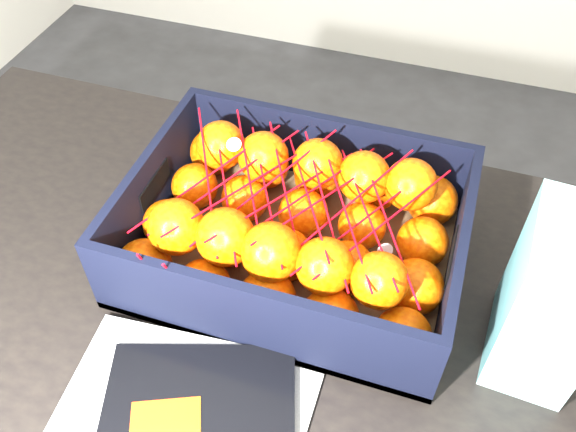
% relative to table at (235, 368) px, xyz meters
% --- Properties ---
extents(table, '(1.20, 0.80, 0.75)m').
position_rel_table_xyz_m(table, '(0.00, 0.00, 0.00)').
color(table, black).
rests_on(table, ground).
extents(produce_crate, '(0.42, 0.32, 0.12)m').
position_rel_table_xyz_m(produce_crate, '(0.04, 0.14, 0.14)').
color(produce_crate, brown).
rests_on(produce_crate, table).
extents(clementine_heap, '(0.40, 0.30, 0.12)m').
position_rel_table_xyz_m(clementine_heap, '(0.04, 0.13, 0.16)').
color(clementine_heap, '#F35505').
rests_on(clementine_heap, produce_crate).
extents(mesh_net, '(0.35, 0.28, 0.09)m').
position_rel_table_xyz_m(mesh_net, '(0.04, 0.13, 0.21)').
color(mesh_net, '#BB0712').
rests_on(mesh_net, clementine_heap).
extents(retail_carton, '(0.10, 0.14, 0.21)m').
position_rel_table_xyz_m(retail_carton, '(0.35, 0.08, 0.20)').
color(retail_carton, white).
rests_on(retail_carton, table).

